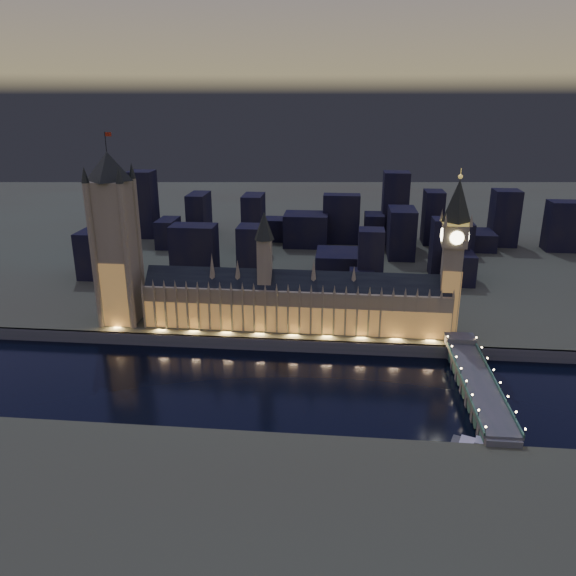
# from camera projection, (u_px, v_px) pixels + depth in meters

# --- Properties ---
(ground_plane) EXTENTS (2000.00, 2000.00, 0.00)m
(ground_plane) POSITION_uv_depth(u_px,v_px,m) (270.00, 381.00, 322.53)
(ground_plane) COLOR black
(ground_plane) RESTS_ON ground
(north_bank) EXTENTS (2000.00, 960.00, 8.00)m
(north_bank) POSITION_uv_depth(u_px,v_px,m) (316.00, 206.00, 810.32)
(north_bank) COLOR #48442E
(north_bank) RESTS_ON ground
(embankment_wall) EXTENTS (2000.00, 2.50, 8.00)m
(embankment_wall) POSITION_uv_depth(u_px,v_px,m) (278.00, 345.00, 359.79)
(embankment_wall) COLOR #44504B
(embankment_wall) RESTS_ON ground
(palace_of_westminster) EXTENTS (202.00, 22.37, 78.00)m
(palace_of_westminster) POSITION_uv_depth(u_px,v_px,m) (294.00, 301.00, 371.23)
(palace_of_westminster) COLOR #887A57
(palace_of_westminster) RESTS_ON north_bank
(victoria_tower) EXTENTS (31.68, 31.68, 126.20)m
(victoria_tower) POSITION_uv_depth(u_px,v_px,m) (115.00, 232.00, 367.86)
(victoria_tower) COLOR #887A57
(victoria_tower) RESTS_ON north_bank
(elizabeth_tower) EXTENTS (18.00, 18.00, 106.60)m
(elizabeth_tower) POSITION_uv_depth(u_px,v_px,m) (454.00, 245.00, 348.75)
(elizabeth_tower) COLOR #887A57
(elizabeth_tower) RESTS_ON north_bank
(westminster_bridge) EXTENTS (18.18, 113.00, 15.90)m
(westminster_bridge) POSITION_uv_depth(u_px,v_px,m) (476.00, 384.00, 306.75)
(westminster_bridge) COLOR #44504B
(westminster_bridge) RESTS_ON ground
(river_boat) EXTENTS (45.73, 25.69, 4.50)m
(river_boat) POSITION_uv_depth(u_px,v_px,m) (501.00, 451.00, 256.86)
(river_boat) COLOR #44504B
(river_boat) RESTS_ON ground
(city_backdrop) EXTENTS (474.18, 215.63, 73.69)m
(city_backdrop) POSITION_uv_depth(u_px,v_px,m) (338.00, 232.00, 540.54)
(city_backdrop) COLOR black
(city_backdrop) RESTS_ON north_bank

